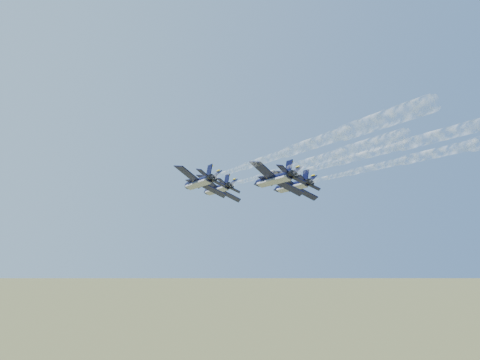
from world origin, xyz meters
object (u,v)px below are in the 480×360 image
jet_lead (217,189)px  jet_left (199,182)px  jet_right (292,186)px  jet_slot (274,179)px

jet_lead → jet_left: same height
jet_lead → jet_left: size_ratio=1.00×
jet_left → jet_right: (21.39, -2.07, 0.00)m
jet_lead → jet_left: bearing=-124.7°
jet_left → jet_slot: size_ratio=1.00×
jet_left → jet_right: 21.49m
jet_lead → jet_slot: same height
jet_lead → jet_right: bearing=-52.7°
jet_right → jet_slot: bearing=-132.7°
jet_right → jet_slot: 16.53m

